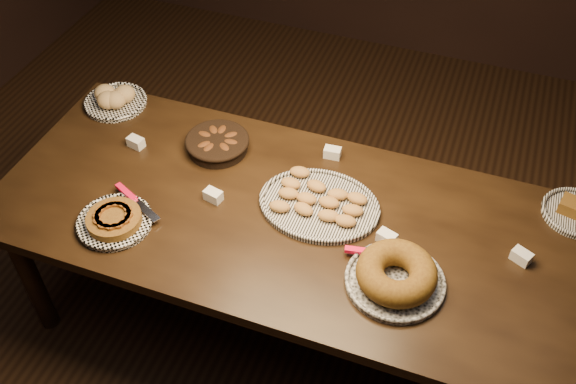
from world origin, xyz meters
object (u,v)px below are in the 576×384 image
(apple_tart_plate, at_px, (115,220))
(madeleine_platter, at_px, (319,203))
(bundt_cake_plate, at_px, (396,275))
(buffet_table, at_px, (295,229))

(apple_tart_plate, xyz_separation_m, madeleine_platter, (0.70, 0.36, -0.00))
(apple_tart_plate, distance_m, bundt_cake_plate, 1.07)
(apple_tart_plate, height_order, bundt_cake_plate, bundt_cake_plate)
(buffet_table, height_order, bundt_cake_plate, bundt_cake_plate)
(apple_tart_plate, bearing_deg, buffet_table, 1.59)
(apple_tart_plate, bearing_deg, bundt_cake_plate, -16.93)
(madeleine_platter, bearing_deg, bundt_cake_plate, -24.81)
(madeleine_platter, height_order, bundt_cake_plate, bundt_cake_plate)
(buffet_table, bearing_deg, madeleine_platter, 49.90)
(apple_tart_plate, height_order, madeleine_platter, apple_tart_plate)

